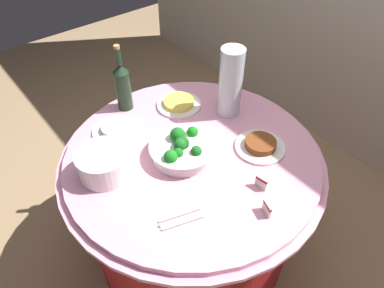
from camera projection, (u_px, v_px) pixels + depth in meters
ground_plane at (192, 243)px, 2.03m from camera, size 6.00×6.00×0.00m
buffet_table at (192, 204)px, 1.77m from camera, size 1.16×1.16×0.74m
broccoli_bowl at (182, 149)px, 1.48m from camera, size 0.28×0.28×0.12m
plate_stack at (103, 163)px, 1.40m from camera, size 0.21×0.21×0.11m
wine_bottle at (123, 85)px, 1.67m from camera, size 0.07×0.07×0.34m
decorative_fruit_vase at (230, 84)px, 1.62m from camera, size 0.11×0.11×0.34m
serving_tongs at (179, 220)px, 1.27m from camera, size 0.09×0.17×0.01m
food_plate_stir_fry at (260, 145)px, 1.53m from camera, size 0.22×0.22×0.04m
food_plate_fried_egg at (179, 103)px, 1.76m from camera, size 0.22×0.22×0.03m
food_plate_rice at (116, 130)px, 1.61m from camera, size 0.22×0.22×0.04m
label_placard_front at (261, 182)px, 1.36m from camera, size 0.05×0.02×0.05m
label_placard_mid at (267, 208)px, 1.27m from camera, size 0.05×0.03×0.05m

